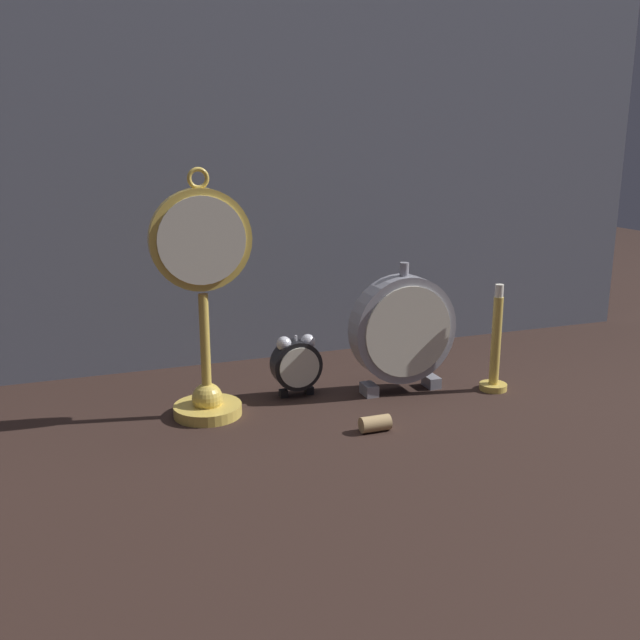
# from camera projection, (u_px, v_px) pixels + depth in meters

# --- Properties ---
(ground_plane) EXTENTS (4.00, 4.00, 0.00)m
(ground_plane) POSITION_uv_depth(u_px,v_px,m) (339.00, 420.00, 1.02)
(ground_plane) COLOR black
(fabric_backdrop_drape) EXTENTS (1.51, 0.01, 0.73)m
(fabric_backdrop_drape) POSITION_uv_depth(u_px,v_px,m) (271.00, 152.00, 1.22)
(fabric_backdrop_drape) COLOR slate
(fabric_backdrop_drape) RESTS_ON ground_plane
(pocket_watch_on_stand) EXTENTS (0.14, 0.10, 0.35)m
(pocket_watch_on_stand) POSITION_uv_depth(u_px,v_px,m) (203.00, 305.00, 0.99)
(pocket_watch_on_stand) COLOR gold
(pocket_watch_on_stand) RESTS_ON ground_plane
(alarm_clock_twin_bell) EXTENTS (0.08, 0.03, 0.10)m
(alarm_clock_twin_bell) POSITION_uv_depth(u_px,v_px,m) (296.00, 363.00, 1.10)
(alarm_clock_twin_bell) COLOR black
(alarm_clock_twin_bell) RESTS_ON ground_plane
(mantel_clock_silver) EXTENTS (0.17, 0.04, 0.21)m
(mantel_clock_silver) POSITION_uv_depth(u_px,v_px,m) (403.00, 330.00, 1.10)
(mantel_clock_silver) COLOR gray
(mantel_clock_silver) RESTS_ON ground_plane
(brass_candlestick) EXTENTS (0.04, 0.04, 0.17)m
(brass_candlestick) POSITION_uv_depth(u_px,v_px,m) (495.00, 354.00, 1.12)
(brass_candlestick) COLOR gold
(brass_candlestick) RESTS_ON ground_plane
(wine_cork) EXTENTS (0.04, 0.02, 0.02)m
(wine_cork) POSITION_uv_depth(u_px,v_px,m) (375.00, 424.00, 0.97)
(wine_cork) COLOR tan
(wine_cork) RESTS_ON ground_plane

